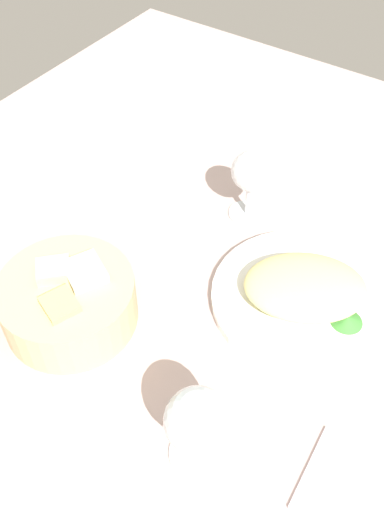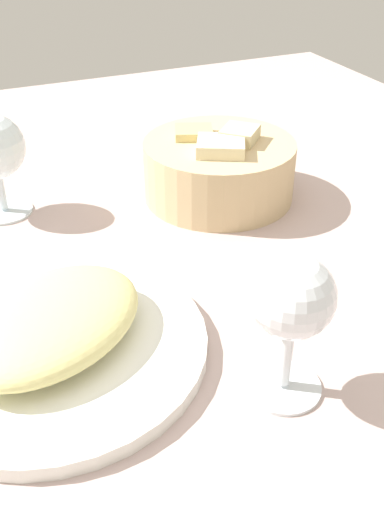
{
  "view_description": "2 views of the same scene",
  "coord_description": "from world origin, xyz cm",
  "px_view_note": "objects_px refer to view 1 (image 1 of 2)",
  "views": [
    {
      "loc": [
        -20.38,
        44.68,
        65.37
      ],
      "look_at": [
        11.2,
        -2.1,
        3.11
      ],
      "focal_mm": 39.79,
      "sensor_mm": 36.0,
      "label": 1
    },
    {
      "loc": [
        -10.17,
        -46.3,
        35.27
      ],
      "look_at": [
        9.23,
        -2.04,
        3.76
      ],
      "focal_mm": 42.07,
      "sensor_mm": 36.0,
      "label": 2
    }
  ],
  "objects_px": {
    "wine_glass_near": "(251,175)",
    "folded_napkin": "(336,481)",
    "wine_glass_far": "(198,423)",
    "plate": "(302,298)",
    "bread_basket": "(69,300)"
  },
  "relations": [
    {
      "from": "wine_glass_near",
      "to": "folded_napkin",
      "type": "bearing_deg",
      "value": 133.23
    },
    {
      "from": "wine_glass_far",
      "to": "folded_napkin",
      "type": "distance_m",
      "value": 0.18
    },
    {
      "from": "plate",
      "to": "folded_napkin",
      "type": "distance_m",
      "value": 0.26
    },
    {
      "from": "plate",
      "to": "bread_basket",
      "type": "relative_size",
      "value": 1.42
    },
    {
      "from": "wine_glass_near",
      "to": "wine_glass_far",
      "type": "distance_m",
      "value": 0.42
    },
    {
      "from": "bread_basket",
      "to": "folded_napkin",
      "type": "distance_m",
      "value": 0.41
    },
    {
      "from": "folded_napkin",
      "to": "wine_glass_far",
      "type": "bearing_deg",
      "value": -70.98
    },
    {
      "from": "folded_napkin",
      "to": "plate",
      "type": "bearing_deg",
      "value": -147.85
    },
    {
      "from": "plate",
      "to": "wine_glass_far",
      "type": "bearing_deg",
      "value": 89.88
    },
    {
      "from": "plate",
      "to": "bread_basket",
      "type": "xyz_separation_m",
      "value": [
        0.26,
        0.21,
        0.03
      ]
    },
    {
      "from": "plate",
      "to": "folded_napkin",
      "type": "bearing_deg",
      "value": 125.1
    },
    {
      "from": "bread_basket",
      "to": "folded_napkin",
      "type": "bearing_deg",
      "value": 179.17
    },
    {
      "from": "plate",
      "to": "wine_glass_far",
      "type": "distance_m",
      "value": 0.28
    },
    {
      "from": "wine_glass_far",
      "to": "folded_napkin",
      "type": "xyz_separation_m",
      "value": [
        -0.15,
        -0.06,
        -0.08
      ]
    },
    {
      "from": "wine_glass_near",
      "to": "folded_napkin",
      "type": "relative_size",
      "value": 1.12
    }
  ]
}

